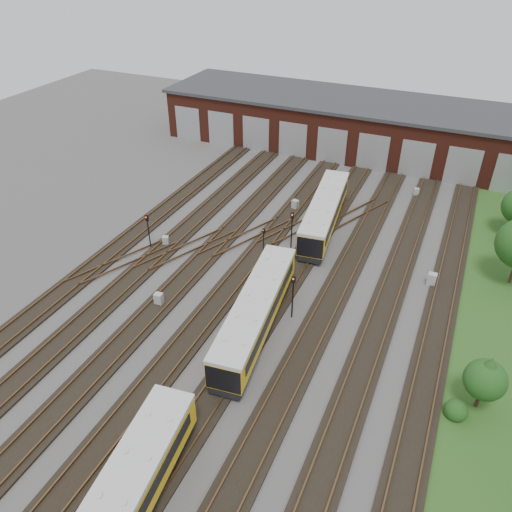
% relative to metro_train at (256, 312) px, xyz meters
% --- Properties ---
extents(ground, '(120.00, 120.00, 0.00)m').
position_rel_metro_train_xyz_m(ground, '(-2.00, -2.76, -1.75)').
color(ground, '#4C4946').
rests_on(ground, ground).
extents(track_network, '(30.40, 70.00, 0.33)m').
position_rel_metro_train_xyz_m(track_network, '(-2.17, -2.18, -1.65)').
color(track_network, black).
rests_on(track_network, ground).
extents(maintenance_shed, '(51.00, 12.50, 6.35)m').
position_rel_metro_train_xyz_m(maintenance_shed, '(-2.01, 37.21, 1.45)').
color(maintenance_shed, '#562015').
rests_on(maintenance_shed, ground).
extents(grass_verge, '(8.00, 55.00, 0.05)m').
position_rel_metro_train_xyz_m(grass_verge, '(17.00, 7.24, -1.73)').
color(grass_verge, '#27541C').
rests_on(grass_verge, ground).
extents(metro_train, '(4.00, 45.63, 2.78)m').
position_rel_metro_train_xyz_m(metro_train, '(0.00, 0.00, 0.00)').
color(metro_train, black).
rests_on(metro_train, ground).
extents(signal_mast_0, '(0.29, 0.27, 3.43)m').
position_rel_metro_train_xyz_m(signal_mast_0, '(-13.26, 6.13, 0.45)').
color(signal_mast_0, black).
rests_on(signal_mast_0, ground).
extents(signal_mast_1, '(0.31, 0.29, 3.63)m').
position_rel_metro_train_xyz_m(signal_mast_1, '(-1.64, 11.44, 0.56)').
color(signal_mast_1, black).
rests_on(signal_mast_1, ground).
extents(signal_mast_2, '(0.24, 0.23, 2.55)m').
position_rel_metro_train_xyz_m(signal_mast_2, '(-3.57, 9.58, -0.11)').
color(signal_mast_2, black).
rests_on(signal_mast_2, ground).
extents(signal_mast_3, '(0.30, 0.28, 3.80)m').
position_rel_metro_train_xyz_m(signal_mast_3, '(1.84, 2.46, 0.66)').
color(signal_mast_3, black).
rests_on(signal_mast_3, ground).
extents(relay_cabinet_0, '(0.68, 0.63, 0.91)m').
position_rel_metro_train_xyz_m(relay_cabinet_0, '(-12.27, 7.14, -1.30)').
color(relay_cabinet_0, '#AAAEB0').
rests_on(relay_cabinet_0, ground).
extents(relay_cabinet_1, '(0.75, 0.68, 1.04)m').
position_rel_metro_train_xyz_m(relay_cabinet_1, '(-3.85, 18.43, -1.23)').
color(relay_cabinet_1, '#AAAEB0').
rests_on(relay_cabinet_1, ground).
extents(relay_cabinet_2, '(0.68, 0.59, 1.04)m').
position_rel_metro_train_xyz_m(relay_cabinet_2, '(-8.07, -0.36, -1.23)').
color(relay_cabinet_2, '#AAAEB0').
rests_on(relay_cabinet_2, ground).
extents(relay_cabinet_3, '(0.66, 0.61, 0.90)m').
position_rel_metro_train_xyz_m(relay_cabinet_3, '(7.03, 26.62, -1.31)').
color(relay_cabinet_3, '#AAAEB0').
rests_on(relay_cabinet_3, ground).
extents(relay_cabinet_4, '(0.70, 0.59, 1.14)m').
position_rel_metro_train_xyz_m(relay_cabinet_4, '(10.82, 10.82, -1.18)').
color(relay_cabinet_4, '#AAAEB0').
rests_on(relay_cabinet_4, ground).
extents(tree_3, '(2.51, 2.51, 4.16)m').
position_rel_metro_train_xyz_m(tree_3, '(15.11, -0.74, 0.92)').
color(tree_3, '#382219').
rests_on(tree_3, ground).
extents(bush_0, '(1.39, 1.39, 1.39)m').
position_rel_metro_train_xyz_m(bush_0, '(14.00, -1.99, -1.06)').
color(bush_0, '#154313').
rests_on(bush_0, ground).
extents(bush_1, '(1.32, 1.32, 1.32)m').
position_rel_metro_train_xyz_m(bush_1, '(16.24, 19.52, -1.09)').
color(bush_1, '#154313').
rests_on(bush_1, ground).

